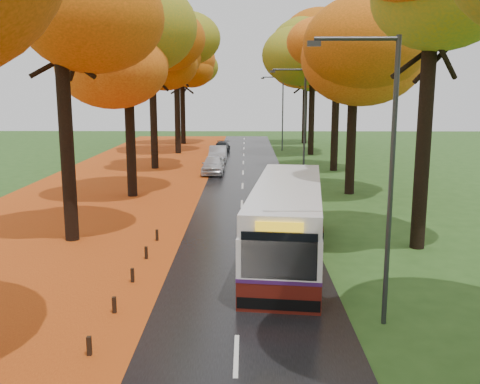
{
  "coord_description": "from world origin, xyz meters",
  "views": [
    {
      "loc": [
        0.23,
        -6.4,
        6.6
      ],
      "look_at": [
        0.0,
        14.42,
        2.6
      ],
      "focal_mm": 40.0,
      "sensor_mm": 36.0,
      "label": 1
    }
  ],
  "objects_px": {
    "streetlamp_far": "(280,107)",
    "car_dark": "(222,147)",
    "car_silver": "(218,154)",
    "streetlamp_near": "(383,160)",
    "streetlamp_mid": "(301,118)",
    "bus": "(287,219)",
    "car_white": "(213,165)"
  },
  "relations": [
    {
      "from": "streetlamp_far",
      "to": "car_dark",
      "type": "distance_m",
      "value": 7.81
    },
    {
      "from": "streetlamp_far",
      "to": "car_silver",
      "type": "relative_size",
      "value": 1.81
    },
    {
      "from": "streetlamp_near",
      "to": "streetlamp_far",
      "type": "bearing_deg",
      "value": 90.0
    },
    {
      "from": "streetlamp_far",
      "to": "streetlamp_mid",
      "type": "bearing_deg",
      "value": -90.0
    },
    {
      "from": "bus",
      "to": "car_silver",
      "type": "bearing_deg",
      "value": 105.43
    },
    {
      "from": "streetlamp_near",
      "to": "car_white",
      "type": "bearing_deg",
      "value": 102.98
    },
    {
      "from": "streetlamp_mid",
      "to": "streetlamp_far",
      "type": "height_order",
      "value": "same"
    },
    {
      "from": "car_white",
      "to": "streetlamp_far",
      "type": "bearing_deg",
      "value": 70.32
    },
    {
      "from": "car_white",
      "to": "car_dark",
      "type": "relative_size",
      "value": 1.1
    },
    {
      "from": "streetlamp_near",
      "to": "car_silver",
      "type": "distance_m",
      "value": 35.16
    },
    {
      "from": "bus",
      "to": "car_white",
      "type": "height_order",
      "value": "bus"
    },
    {
      "from": "car_dark",
      "to": "bus",
      "type": "bearing_deg",
      "value": -78.77
    },
    {
      "from": "car_dark",
      "to": "streetlamp_mid",
      "type": "bearing_deg",
      "value": -67.94
    },
    {
      "from": "streetlamp_mid",
      "to": "bus",
      "type": "distance_m",
      "value": 16.37
    },
    {
      "from": "bus",
      "to": "car_dark",
      "type": "height_order",
      "value": "bus"
    },
    {
      "from": "streetlamp_mid",
      "to": "car_dark",
      "type": "xyz_separation_m",
      "value": [
        -6.3,
        19.91,
        -4.12
      ]
    },
    {
      "from": "streetlamp_mid",
      "to": "car_silver",
      "type": "bearing_deg",
      "value": 116.99
    },
    {
      "from": "car_silver",
      "to": "bus",
      "type": "bearing_deg",
      "value": -82.01
    },
    {
      "from": "streetlamp_mid",
      "to": "car_silver",
      "type": "height_order",
      "value": "streetlamp_mid"
    },
    {
      "from": "streetlamp_near",
      "to": "bus",
      "type": "height_order",
      "value": "streetlamp_near"
    },
    {
      "from": "streetlamp_near",
      "to": "car_silver",
      "type": "height_order",
      "value": "streetlamp_near"
    },
    {
      "from": "streetlamp_far",
      "to": "car_white",
      "type": "bearing_deg",
      "value": -110.68
    },
    {
      "from": "streetlamp_mid",
      "to": "car_dark",
      "type": "relative_size",
      "value": 2.08
    },
    {
      "from": "streetlamp_far",
      "to": "bus",
      "type": "relative_size",
      "value": 0.7
    },
    {
      "from": "car_white",
      "to": "car_silver",
      "type": "relative_size",
      "value": 0.96
    },
    {
      "from": "car_silver",
      "to": "car_dark",
      "type": "xyz_separation_m",
      "value": [
        0.0,
        7.55,
        -0.17
      ]
    },
    {
      "from": "streetlamp_mid",
      "to": "car_dark",
      "type": "height_order",
      "value": "streetlamp_mid"
    },
    {
      "from": "bus",
      "to": "car_silver",
      "type": "distance_m",
      "value": 28.62
    },
    {
      "from": "car_white",
      "to": "car_silver",
      "type": "bearing_deg",
      "value": 91.01
    },
    {
      "from": "bus",
      "to": "car_silver",
      "type": "relative_size",
      "value": 2.59
    },
    {
      "from": "bus",
      "to": "car_dark",
      "type": "bearing_deg",
      "value": 103.66
    },
    {
      "from": "car_silver",
      "to": "streetlamp_near",
      "type": "bearing_deg",
      "value": -80.11
    }
  ]
}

